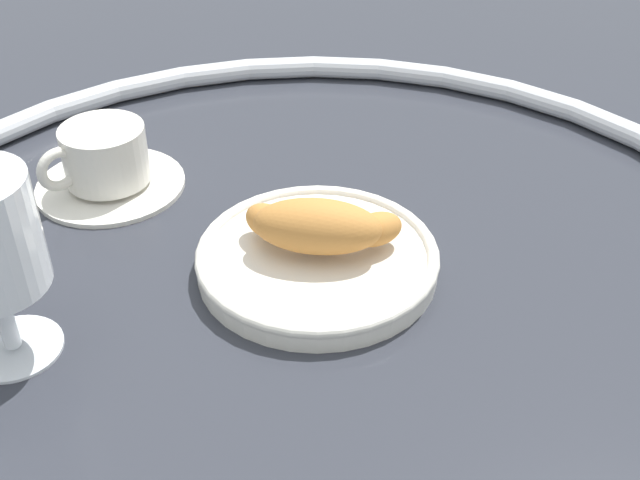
% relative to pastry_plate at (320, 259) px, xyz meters
% --- Properties ---
extents(ground_plane, '(2.20, 2.20, 0.00)m').
position_rel_pastry_plate_xyz_m(ground_plane, '(-0.00, -0.02, -0.01)').
color(ground_plane, '#2D3038').
extents(table_chrome_rim, '(0.80, 0.80, 0.02)m').
position_rel_pastry_plate_xyz_m(table_chrome_rim, '(-0.00, -0.02, 0.00)').
color(table_chrome_rim, silver).
rests_on(table_chrome_rim, ground_plane).
extents(pastry_plate, '(0.19, 0.19, 0.02)m').
position_rel_pastry_plate_xyz_m(pastry_plate, '(0.00, 0.00, 0.00)').
color(pastry_plate, silver).
rests_on(pastry_plate, ground_plane).
extents(croissant_large, '(0.14, 0.07, 0.04)m').
position_rel_pastry_plate_xyz_m(croissant_large, '(-0.00, 0.00, 0.03)').
color(croissant_large, '#BC7A38').
rests_on(croissant_large, pastry_plate).
extents(coffee_cup_near, '(0.14, 0.14, 0.06)m').
position_rel_pastry_plate_xyz_m(coffee_cup_near, '(-0.21, 0.08, 0.01)').
color(coffee_cup_near, silver).
rests_on(coffee_cup_near, ground_plane).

